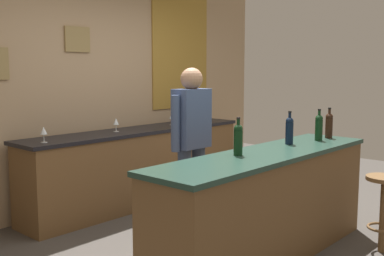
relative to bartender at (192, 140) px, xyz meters
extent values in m
plane|color=#423D38|center=(-0.01, -0.46, -0.94)|extent=(10.00, 10.00, 0.00)
cube|color=tan|center=(-0.01, 1.57, 0.46)|extent=(6.00, 0.06, 2.80)
cube|color=#997F4C|center=(-0.21, 1.52, 1.00)|extent=(0.32, 0.02, 0.28)
cube|color=#A87F33|center=(1.47, 1.53, 0.91)|extent=(1.08, 0.02, 1.55)
cube|color=brown|center=(-0.01, -0.86, -0.50)|extent=(2.47, 0.57, 0.88)
cube|color=#1E382D|center=(-0.01, -0.86, -0.04)|extent=(2.52, 0.60, 0.04)
cube|color=brown|center=(0.39, 1.19, -0.51)|extent=(3.00, 0.53, 0.86)
cube|color=black|center=(0.39, 1.19, -0.06)|extent=(3.06, 0.56, 0.04)
cylinder|color=#384766|center=(0.10, 0.00, -0.51)|extent=(0.13, 0.13, 0.86)
cylinder|color=#384766|center=(-0.10, 0.00, -0.51)|extent=(0.13, 0.13, 0.86)
cube|color=#3F517A|center=(0.00, 0.00, 0.20)|extent=(0.36, 0.20, 0.56)
sphere|color=#A87A5B|center=(0.00, 0.00, 0.58)|extent=(0.21, 0.21, 0.21)
cylinder|color=#3F517A|center=(0.22, 0.00, 0.17)|extent=(0.08, 0.08, 0.52)
cylinder|color=#3F517A|center=(-0.22, 0.00, 0.17)|extent=(0.08, 0.08, 0.52)
cylinder|color=brown|center=(0.80, -1.54, -0.61)|extent=(0.06, 0.06, 0.65)
torus|color=brown|center=(0.80, -1.54, -0.72)|extent=(0.26, 0.26, 0.02)
cylinder|color=black|center=(-0.29, -0.76, 0.08)|extent=(0.07, 0.07, 0.20)
sphere|color=black|center=(-0.29, -0.76, 0.20)|extent=(0.07, 0.07, 0.07)
cylinder|color=black|center=(-0.29, -0.76, 0.23)|extent=(0.03, 0.03, 0.09)
cylinder|color=black|center=(-0.29, -0.76, 0.28)|extent=(0.03, 0.03, 0.02)
cylinder|color=black|center=(0.47, -0.78, 0.08)|extent=(0.07, 0.07, 0.20)
sphere|color=black|center=(0.47, -0.78, 0.20)|extent=(0.07, 0.07, 0.07)
cylinder|color=black|center=(0.47, -0.78, 0.23)|extent=(0.03, 0.03, 0.09)
cylinder|color=black|center=(0.47, -0.78, 0.28)|extent=(0.03, 0.03, 0.02)
cylinder|color=black|center=(0.86, -0.87, 0.08)|extent=(0.07, 0.07, 0.20)
sphere|color=black|center=(0.86, -0.87, 0.20)|extent=(0.07, 0.07, 0.07)
cylinder|color=black|center=(0.86, -0.87, 0.23)|extent=(0.03, 0.03, 0.09)
cylinder|color=black|center=(0.86, -0.87, 0.28)|extent=(0.03, 0.03, 0.02)
cylinder|color=black|center=(1.08, -0.87, 0.08)|extent=(0.07, 0.07, 0.20)
sphere|color=black|center=(1.08, -0.87, 0.20)|extent=(0.07, 0.07, 0.07)
cylinder|color=black|center=(1.08, -0.87, 0.23)|extent=(0.03, 0.03, 0.09)
cylinder|color=black|center=(1.08, -0.87, 0.28)|extent=(0.03, 0.03, 0.02)
cylinder|color=silver|center=(-0.91, 1.10, -0.03)|extent=(0.06, 0.06, 0.00)
cylinder|color=silver|center=(-0.91, 1.10, 0.01)|extent=(0.01, 0.01, 0.07)
cone|color=silver|center=(-0.91, 1.10, 0.08)|extent=(0.07, 0.07, 0.08)
cylinder|color=silver|center=(0.06, 1.21, -0.03)|extent=(0.06, 0.06, 0.00)
cylinder|color=silver|center=(0.06, 1.21, 0.01)|extent=(0.01, 0.01, 0.07)
cone|color=silver|center=(0.06, 1.21, 0.08)|extent=(0.07, 0.07, 0.08)
cylinder|color=silver|center=(0.95, 1.20, -0.03)|extent=(0.06, 0.06, 0.00)
cylinder|color=silver|center=(0.95, 1.20, 0.01)|extent=(0.01, 0.01, 0.07)
cone|color=silver|center=(0.95, 1.20, 0.08)|extent=(0.07, 0.07, 0.08)
camera|label=1|loc=(-3.26, -2.94, 0.66)|focal=43.51mm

